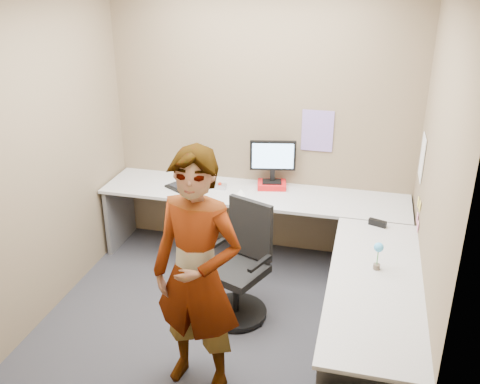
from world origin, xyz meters
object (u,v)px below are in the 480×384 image
(office_chair, at_px, (240,272))
(person, at_px, (197,276))
(desk, at_px, (287,239))
(monitor, at_px, (273,158))

(office_chair, xyz_separation_m, person, (-0.08, -0.85, 0.48))
(office_chair, relative_size, person, 0.56)
(desk, bearing_deg, office_chair, -136.54)
(desk, distance_m, monitor, 0.94)
(monitor, distance_m, office_chair, 1.26)
(person, bearing_deg, monitor, 96.31)
(desk, xyz_separation_m, office_chair, (-0.34, -0.32, -0.18))
(monitor, height_order, person, person)
(desk, relative_size, person, 1.69)
(office_chair, bearing_deg, monitor, 109.56)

